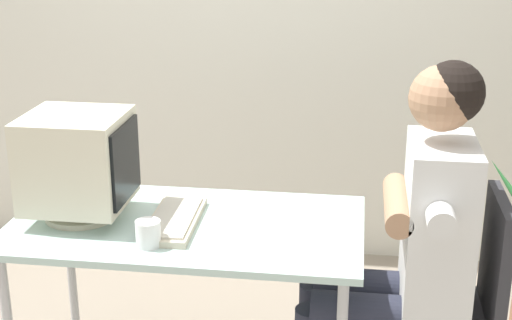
{
  "coord_description": "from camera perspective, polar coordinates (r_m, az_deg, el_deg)",
  "views": [
    {
      "loc": [
        0.59,
        -2.4,
        1.82
      ],
      "look_at": [
        0.25,
        0.0,
        0.99
      ],
      "focal_mm": 52.36,
      "sensor_mm": 36.0,
      "label": 1
    }
  ],
  "objects": [
    {
      "name": "desk",
      "position": [
        2.72,
        -5.32,
        -6.03
      ],
      "size": [
        1.27,
        0.69,
        0.74
      ],
      "color": "#B7B7BC",
      "rests_on": "ground_plane"
    },
    {
      "name": "office_chair",
      "position": [
        2.74,
        15.05,
        -10.41
      ],
      "size": [
        0.4,
        0.4,
        0.9
      ],
      "color": "#4C4C51",
      "rests_on": "ground_plane"
    },
    {
      "name": "keyboard",
      "position": [
        2.68,
        -6.28,
        -4.58
      ],
      "size": [
        0.18,
        0.41,
        0.03
      ],
      "color": "beige",
      "rests_on": "desk"
    },
    {
      "name": "crt_monitor",
      "position": [
        2.73,
        -13.45,
        -0.15
      ],
      "size": [
        0.36,
        0.34,
        0.39
      ],
      "color": "beige",
      "rests_on": "desk"
    },
    {
      "name": "desk_mug",
      "position": [
        2.52,
        -8.21,
        -5.55
      ],
      "size": [
        0.08,
        0.1,
        0.09
      ],
      "color": "white",
      "rests_on": "desk"
    },
    {
      "name": "person_seated",
      "position": [
        2.61,
        11.53,
        -5.68
      ],
      "size": [
        0.71,
        0.58,
        1.35
      ],
      "color": "silver",
      "rests_on": "ground_plane"
    }
  ]
}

